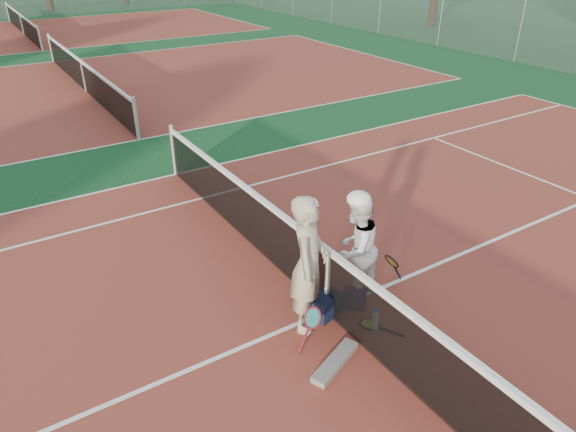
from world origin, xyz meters
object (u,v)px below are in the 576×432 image
(net_main, at_px, (327,281))
(racket_spare, at_px, (370,324))
(water_bottle, at_px, (375,321))
(player_b, at_px, (355,249))
(racket_red, at_px, (312,327))
(sports_bag_navy, at_px, (326,305))
(sports_bag_purple, at_px, (355,298))
(player_a, at_px, (308,264))
(racket_black_held, at_px, (391,270))

(net_main, distance_m, racket_spare, 0.80)
(racket_spare, height_order, water_bottle, water_bottle)
(net_main, height_order, water_bottle, net_main)
(player_b, distance_m, racket_spare, 1.02)
(racket_spare, bearing_deg, water_bottle, 148.73)
(racket_red, height_order, sports_bag_navy, racket_red)
(sports_bag_purple, bearing_deg, player_a, 176.24)
(racket_spare, bearing_deg, sports_bag_purple, -38.87)
(player_a, xyz_separation_m, racket_red, (-0.17, -0.35, -0.68))
(player_a, distance_m, sports_bag_purple, 1.11)
(player_a, distance_m, racket_spare, 1.24)
(player_a, distance_m, racket_red, 0.78)
(player_b, height_order, racket_red, player_b)
(player_b, height_order, water_bottle, player_b)
(net_main, distance_m, water_bottle, 0.79)
(racket_black_held, relative_size, racket_spare, 0.88)
(sports_bag_purple, relative_size, water_bottle, 1.05)
(water_bottle, bearing_deg, player_a, 139.37)
(racket_red, xyz_separation_m, racket_black_held, (1.67, 0.41, -0.00))
(player_b, relative_size, racket_spare, 2.65)
(player_b, distance_m, racket_red, 1.27)
(net_main, bearing_deg, player_a, -171.33)
(player_b, height_order, sports_bag_purple, player_b)
(sports_bag_purple, bearing_deg, sports_bag_navy, 172.56)
(net_main, relative_size, racket_spare, 18.30)
(net_main, distance_m, player_a, 0.56)
(racket_black_held, distance_m, sports_bag_navy, 1.20)
(sports_bag_navy, relative_size, sports_bag_purple, 1.28)
(net_main, height_order, racket_red, net_main)
(racket_spare, bearing_deg, player_a, 26.27)
(net_main, height_order, sports_bag_navy, net_main)
(racket_spare, height_order, sports_bag_navy, sports_bag_navy)
(player_a, height_order, player_b, player_a)
(racket_red, relative_size, racket_black_held, 1.00)
(player_a, xyz_separation_m, player_b, (0.88, 0.15, -0.15))
(net_main, relative_size, sports_bag_navy, 27.07)
(player_a, relative_size, sports_bag_purple, 5.96)
(sports_bag_navy, height_order, water_bottle, sports_bag_navy)
(water_bottle, bearing_deg, racket_red, 165.01)
(net_main, xyz_separation_m, racket_black_held, (1.16, 0.01, -0.25))
(net_main, relative_size, player_b, 6.91)
(sports_bag_purple, distance_m, water_bottle, 0.53)
(player_a, bearing_deg, racket_spare, -80.29)
(player_a, height_order, racket_spare, player_a)
(racket_red, bearing_deg, racket_black_held, -1.23)
(sports_bag_navy, height_order, sports_bag_purple, sports_bag_navy)
(net_main, xyz_separation_m, water_bottle, (0.32, -0.63, -0.36))
(player_a, xyz_separation_m, sports_bag_purple, (0.76, -0.05, -0.81))
(net_main, bearing_deg, racket_red, -141.86)
(player_b, bearing_deg, net_main, -4.85)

